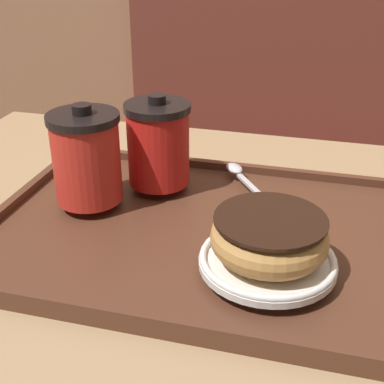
# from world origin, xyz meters

# --- Properties ---
(booth_bench) EXTENTS (1.34, 0.44, 1.00)m
(booth_bench) POSITION_xyz_m (0.22, 0.87, 0.32)
(booth_bench) COLOR brown
(booth_bench) RESTS_ON ground_plane
(cafe_table) EXTENTS (0.97, 0.73, 0.71)m
(cafe_table) POSITION_xyz_m (0.00, 0.00, 0.56)
(cafe_table) COLOR tan
(cafe_table) RESTS_ON ground_plane
(serving_tray) EXTENTS (0.52, 0.39, 0.02)m
(serving_tray) POSITION_xyz_m (0.01, -0.02, 0.72)
(serving_tray) COLOR #512D1E
(serving_tray) RESTS_ON cafe_table
(coffee_cup_front) EXTENTS (0.09, 0.09, 0.13)m
(coffee_cup_front) POSITION_xyz_m (-0.14, -0.00, 0.80)
(coffee_cup_front) COLOR red
(coffee_cup_front) RESTS_ON serving_tray
(coffee_cup_rear) EXTENTS (0.09, 0.09, 0.13)m
(coffee_cup_rear) POSITION_xyz_m (-0.07, 0.07, 0.80)
(coffee_cup_rear) COLOR red
(coffee_cup_rear) RESTS_ON serving_tray
(plate_with_chocolate_donut) EXTENTS (0.15, 0.15, 0.01)m
(plate_with_chocolate_donut) POSITION_xyz_m (0.12, -0.10, 0.74)
(plate_with_chocolate_donut) COLOR white
(plate_with_chocolate_donut) RESTS_ON serving_tray
(donut_chocolate_glazed) EXTENTS (0.13, 0.13, 0.05)m
(donut_chocolate_glazed) POSITION_xyz_m (0.12, -0.10, 0.77)
(donut_chocolate_glazed) COLOR tan
(donut_chocolate_glazed) RESTS_ON plate_with_chocolate_donut
(spoon) EXTENTS (0.10, 0.13, 0.01)m
(spoon) POSITION_xyz_m (0.05, 0.12, 0.74)
(spoon) COLOR silver
(spoon) RESTS_ON serving_tray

